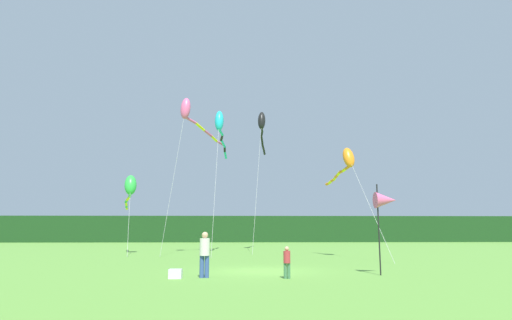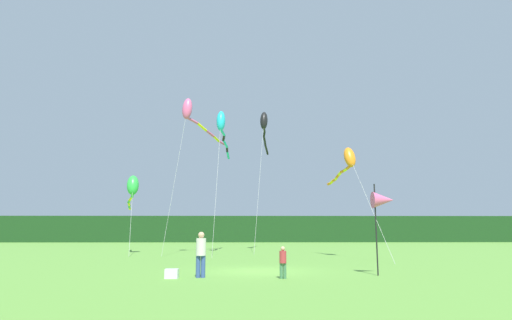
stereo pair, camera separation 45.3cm
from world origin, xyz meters
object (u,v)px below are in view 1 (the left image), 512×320
Objects in this scene: person_child at (287,261)px; kite_black at (262,125)px; kite_orange at (347,161)px; kite_green at (130,187)px; kite_cyan at (220,126)px; cooler_box at (175,274)px; person_adult at (205,252)px; kite_rainbow at (190,114)px; banner_flag_pole at (385,201)px.

person_child is 0.10× the size of kite_black.
kite_orange is at bearing 65.46° from person_child.
kite_cyan is (7.05, -0.10, 4.98)m from kite_green.
kite_orange reaches higher than cooler_box.
kite_rainbow is (-2.66, 16.07, 10.01)m from person_adult.
kite_rainbow is at bearing 99.39° from person_adult.
kite_cyan is (0.83, 16.99, 9.97)m from cooler_box.
kite_black is (3.35, 21.04, 10.33)m from person_adult.
person_adult is 0.14× the size of kite_black.
banner_flag_pole is at bearing 14.23° from person_child.
kite_rainbow reaches higher than kite_green.
kite_cyan reaches higher than person_child.
cooler_box is 0.06× the size of kite_green.
kite_rainbow is 1.07× the size of kite_cyan.
kite_rainbow is (4.65, -0.80, 5.84)m from kite_green.
person_adult is 3.27m from person_child.
person_child is at bearing -90.33° from kite_black.
kite_black is (-4.23, 20.36, 8.25)m from banner_flag_pole.
kite_rainbow is (-1.57, 16.29, 10.82)m from cooler_box.
kite_rainbow is at bearing 95.49° from cooler_box.
kite_cyan is at bearing -0.85° from kite_green.
banner_flag_pole is 0.31× the size of kite_rainbow.
kite_cyan reaches higher than kite_orange.
kite_black reaches higher than person_child.
kite_green is 8.63m from kite_cyan.
cooler_box is (-1.09, -0.21, -0.82)m from person_adult.
kite_orange reaches higher than person_child.
kite_green is 12.99m from kite_black.
cooler_box is 19.62m from kite_rainbow.
kite_cyan is (-8.99, 5.13, 3.60)m from kite_orange.
banner_flag_pole is 0.33× the size of kite_cyan.
kite_cyan reaches higher than cooler_box.
banner_flag_pole is 20.11m from kite_rainbow.
person_child is 14.49m from kite_orange.
person_adult is 0.23× the size of kite_green.
person_child is at bearing -78.54° from kite_cyan.
kite_orange is (16.04, -5.24, 1.38)m from kite_green.
person_adult is at bearing -174.84° from banner_flag_pole.
person_adult is at bearing -89.11° from kite_cyan.
cooler_box is 24.41m from kite_black.
person_adult is 0.15× the size of kite_rainbow.
kite_orange is at bearing 53.13° from person_adult.
banner_flag_pole is (4.35, 1.10, 2.39)m from person_child.
kite_rainbow is 1.48× the size of kite_orange.
person_child is 20.74m from kite_green.
kite_cyan is (-7.84, 16.09, 7.07)m from banner_flag_pole.
banner_flag_pole is at bearing -78.26° from kite_black.
banner_flag_pole is (7.58, 0.68, 2.08)m from person_adult.
kite_rainbow is (-6.01, -4.97, -0.32)m from kite_black.
kite_rainbow reaches higher than cooler_box.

